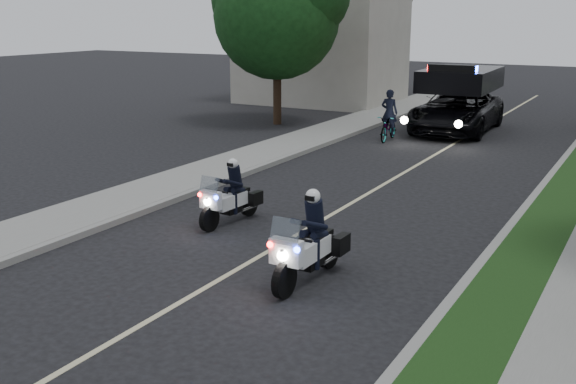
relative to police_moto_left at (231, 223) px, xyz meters
The scene contains 14 objects.
ground 5.10m from the police_moto_left, 69.39° to the right, with size 120.00×120.00×0.00m, color #232326.
curb_right 7.88m from the police_moto_left, 41.58° to the left, with size 0.20×60.00×0.15m, color gray.
grass_verge 8.42m from the police_moto_left, 38.42° to the left, with size 1.20×60.00×0.16m, color #193814.
curb_left 5.72m from the police_moto_left, 113.80° to the left, with size 0.20×60.00×0.15m, color gray.
sidewalk_left 6.24m from the police_moto_left, 123.08° to the left, with size 2.00×60.00×0.16m, color gray.
building_far 23.03m from the police_moto_left, 111.13° to the left, with size 8.00×6.00×7.00m, color #A8A396.
lane_marking 5.53m from the police_moto_left, 71.07° to the left, with size 0.12×50.00×0.01m, color #BFB78C.
police_moto_left is the anchor object (origin of this frame).
police_moto_right 4.01m from the police_moto_left, 35.27° to the right, with size 0.72×2.04×1.74m, color white, non-canonical shape.
police_suv 15.25m from the police_moto_left, 85.98° to the left, with size 2.88×6.23×3.03m, color black.
bicycle 11.93m from the police_moto_left, 93.07° to the left, with size 0.65×1.85×0.97m, color black.
cyclist 11.93m from the police_moto_left, 93.07° to the left, with size 0.64×0.43×1.78m, color black.
tree_left_near 14.75m from the police_moto_left, 115.74° to the left, with size 5.44×5.44×9.06m, color #164418, non-canonical shape.
tree_left_far 26.18m from the police_moto_left, 107.82° to the left, with size 6.37×6.37×10.61m, color black, non-canonical shape.
Camera 1 is at (6.87, -7.99, 4.81)m, focal length 42.52 mm.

